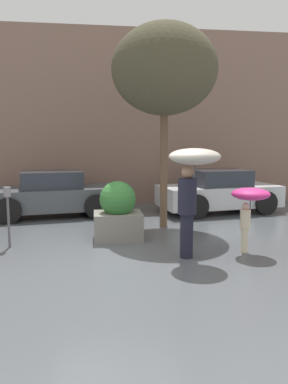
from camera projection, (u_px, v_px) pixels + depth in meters
The scene contains 9 objects.
ground_plane at pixel (117, 260), 6.90m from camera, with size 40.00×40.00×0.00m, color #51565B.
building_facade at pixel (105, 118), 12.89m from camera, with size 18.00×0.30×6.00m.
planter_box at pixel (118, 213), 8.32m from camera, with size 1.06×0.84×1.31m.
person_adult at pixel (192, 175), 6.80m from camera, with size 0.93×0.93×2.06m.
person_child at pixel (250, 200), 7.22m from camera, with size 0.74×0.74×1.29m.
parked_car_near at pixel (52, 195), 11.07m from camera, with size 4.05×2.37×1.32m.
parked_car_far at pixel (218, 192), 11.65m from camera, with size 3.87×2.34×1.32m.
street_tree at pixel (164, 70), 9.14m from camera, with size 2.60×2.60×5.03m.
parking_meter at pixel (8, 204), 7.63m from camera, with size 0.14×0.14×1.26m.
Camera 1 is at (-0.38, -6.68, 2.16)m, focal length 35.00 mm.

